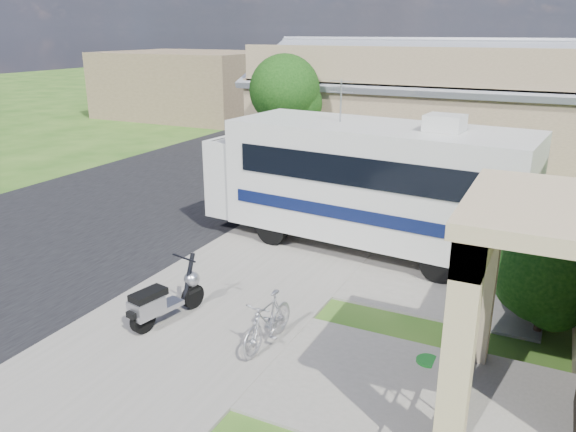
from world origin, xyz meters
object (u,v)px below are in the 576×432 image
at_px(motorhome, 365,180).
at_px(garden_hose, 428,366).
at_px(bicycle, 268,324).
at_px(shrub, 550,271).
at_px(pickup_truck, 276,142).
at_px(van, 328,118).
at_px(scooter, 163,300).

xyz_separation_m(motorhome, garden_hose, (2.77, -4.81, -1.69)).
xyz_separation_m(motorhome, bicycle, (0.10, -5.35, -1.31)).
relative_size(motorhome, shrub, 3.44).
xyz_separation_m(pickup_truck, garden_hose, (9.47, -12.97, -0.68)).
height_order(shrub, pickup_truck, shrub).
relative_size(motorhome, pickup_truck, 1.51).
bearing_deg(van, scooter, -80.95).
xyz_separation_m(motorhome, shrub, (4.37, -2.64, -0.55)).
bearing_deg(shrub, pickup_truck, 135.72).
xyz_separation_m(scooter, van, (-5.03, 20.44, 0.30)).
bearing_deg(scooter, shrub, 35.57).
bearing_deg(motorhome, pickup_truck, 134.88).
xyz_separation_m(bicycle, van, (-7.18, 20.30, 0.35)).
height_order(van, garden_hose, van).
relative_size(shrub, scooter, 1.37).
xyz_separation_m(bicycle, pickup_truck, (-6.80, 13.51, 0.29)).
xyz_separation_m(van, garden_hose, (9.85, -19.76, -0.73)).
height_order(motorhome, pickup_truck, motorhome).
height_order(shrub, scooter, shrub).
relative_size(shrub, pickup_truck, 0.44).
bearing_deg(motorhome, van, 120.83).
height_order(shrub, garden_hose, shrub).
bearing_deg(van, garden_hose, -68.29).
bearing_deg(garden_hose, van, 116.49).
relative_size(bicycle, pickup_truck, 0.28).
bearing_deg(garden_hose, motorhome, 119.96).
height_order(motorhome, shrub, motorhome).
height_order(scooter, van, van).
height_order(motorhome, scooter, motorhome).
distance_m(shrub, garden_hose, 2.93).
relative_size(pickup_truck, van, 0.97).
bearing_deg(pickup_truck, motorhome, 117.89).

